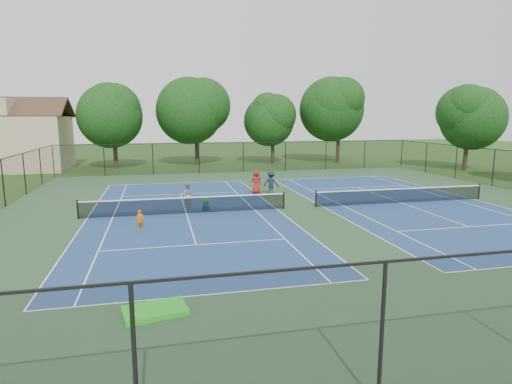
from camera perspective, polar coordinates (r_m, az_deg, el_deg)
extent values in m
plane|color=#234716|center=(26.77, 5.86, -2.12)|extent=(140.00, 140.00, 0.00)
cube|color=#29492A|center=(26.76, 5.86, -2.11)|extent=(36.00, 36.00, 0.01)
cube|color=navy|center=(25.42, -9.27, -2.83)|extent=(10.97, 23.77, 0.00)
cube|color=white|center=(37.09, -10.49, 1.19)|extent=(10.97, 0.06, 0.00)
cube|color=white|center=(14.11, -5.97, -13.41)|extent=(10.97, 0.06, 0.00)
cube|color=white|center=(25.69, -21.58, -3.27)|extent=(0.06, 23.77, 0.00)
cube|color=white|center=(26.32, 2.74, -2.26)|extent=(0.06, 23.77, 0.00)
cube|color=white|center=(25.52, -18.54, -3.17)|extent=(0.06, 23.77, 0.00)
cube|color=white|center=(25.99, -0.17, -2.40)|extent=(0.06, 23.77, 0.00)
cube|color=white|center=(31.69, -10.04, -0.29)|extent=(8.23, 0.06, 0.00)
cube|color=white|center=(19.25, -7.99, -6.98)|extent=(8.23, 0.06, 0.00)
cube|color=white|center=(25.42, -9.27, -2.82)|extent=(0.06, 12.80, 0.00)
cylinder|color=black|center=(25.66, -22.68, -2.17)|extent=(0.10, 0.10, 1.07)
cylinder|color=black|center=(26.34, 3.72, -1.10)|extent=(0.10, 0.10, 1.07)
cube|color=black|center=(25.33, -9.30, -1.82)|extent=(11.90, 0.01, 0.90)
cube|color=white|center=(25.23, -9.33, -0.75)|extent=(11.90, 0.04, 0.07)
cube|color=navy|center=(29.73, 18.75, -1.36)|extent=(10.97, 23.77, 0.00)
cube|color=white|center=(40.17, 9.89, 1.88)|extent=(10.97, 0.06, 0.00)
cube|color=white|center=(27.28, 8.88, -1.93)|extent=(0.06, 23.77, 0.00)
cube|color=white|center=(32.93, 26.91, -0.85)|extent=(0.06, 23.77, 0.00)
cube|color=white|center=(27.81, 11.50, -1.78)|extent=(0.06, 23.77, 0.00)
cube|color=white|center=(32.07, 25.03, -0.97)|extent=(0.06, 23.77, 0.00)
cube|color=white|center=(35.24, 13.33, 0.63)|extent=(8.23, 0.06, 0.00)
cube|color=white|center=(24.66, 26.53, -4.17)|extent=(8.23, 0.06, 0.00)
cube|color=white|center=(29.73, 18.75, -1.36)|extent=(0.06, 12.80, 0.00)
cylinder|color=black|center=(27.01, 7.99, -0.90)|extent=(0.10, 0.10, 1.07)
cylinder|color=black|center=(33.14, 27.60, 0.07)|extent=(0.10, 0.10, 1.07)
cube|color=black|center=(29.65, 18.80, -0.49)|extent=(11.90, 0.01, 0.90)
cube|color=white|center=(29.57, 18.85, 0.42)|extent=(11.90, 0.04, 0.07)
cylinder|color=black|center=(43.99, -25.42, 3.71)|extent=(0.08, 0.08, 3.00)
cylinder|color=black|center=(43.24, -19.58, 4.00)|extent=(0.08, 0.08, 3.00)
cylinder|color=black|center=(42.95, -13.60, 4.27)|extent=(0.08, 0.08, 3.00)
cylinder|color=black|center=(7.93, -15.82, -21.68)|extent=(0.08, 0.08, 3.00)
cylinder|color=black|center=(43.14, -7.60, 4.48)|extent=(0.08, 0.08, 3.00)
cylinder|color=black|center=(8.86, 16.40, -18.10)|extent=(0.08, 0.08, 3.00)
cylinder|color=black|center=(43.78, -1.70, 4.65)|extent=(0.08, 0.08, 3.00)
cylinder|color=black|center=(44.87, 3.96, 4.76)|extent=(0.08, 0.08, 3.00)
cylinder|color=black|center=(46.38, 9.31, 4.82)|extent=(0.08, 0.08, 3.00)
cylinder|color=black|center=(48.25, 14.28, 4.84)|extent=(0.08, 0.08, 3.00)
cylinder|color=black|center=(50.46, 18.85, 4.83)|extent=(0.08, 0.08, 3.00)
cylinder|color=black|center=(39.68, 29.09, 2.82)|extent=(0.08, 0.08, 3.00)
cylinder|color=black|center=(31.03, -30.65, 1.01)|extent=(0.08, 0.08, 3.00)
cylinder|color=black|center=(43.10, 25.12, 3.62)|extent=(0.08, 0.08, 3.00)
cylinder|color=black|center=(35.31, -28.48, 2.13)|extent=(0.08, 0.08, 3.00)
cylinder|color=black|center=(46.71, 21.74, 4.28)|extent=(0.08, 0.08, 3.00)
cylinder|color=black|center=(39.63, -26.78, 3.01)|extent=(0.08, 0.08, 3.00)
cube|color=black|center=(43.78, -1.70, 4.65)|extent=(36.00, 0.01, 3.00)
cube|color=black|center=(43.67, -1.71, 6.61)|extent=(36.00, 0.05, 0.05)
cylinder|color=#2D2116|center=(49.10, -18.25, 5.19)|extent=(0.44, 0.44, 3.78)
sphere|color=black|center=(48.96, -18.49, 9.58)|extent=(6.80, 6.80, 6.80)
sphere|color=black|center=(48.97, -18.53, 10.35)|extent=(5.58, 5.58, 5.58)
sphere|color=black|center=(48.98, -18.58, 11.13)|extent=(4.35, 4.35, 4.35)
cylinder|color=#2D2116|center=(51.07, -7.91, 5.97)|extent=(0.44, 0.44, 4.14)
sphere|color=black|center=(50.95, -8.02, 10.64)|extent=(7.60, 7.60, 7.60)
sphere|color=black|center=(50.97, -8.04, 11.34)|extent=(6.23, 6.23, 6.23)
sphere|color=black|center=(50.98, -8.06, 12.04)|extent=(4.86, 4.86, 4.86)
cylinder|color=#2D2116|center=(51.70, 2.24, 5.71)|extent=(0.44, 0.44, 3.42)
sphere|color=black|center=(51.55, 2.26, 9.43)|extent=(6.00, 6.00, 6.00)
sphere|color=black|center=(51.55, 2.27, 10.21)|extent=(4.92, 4.92, 4.92)
sphere|color=black|center=(51.56, 2.27, 11.00)|extent=(3.84, 3.84, 3.84)
cylinder|color=#2D2116|center=(53.39, 10.89, 6.16)|extent=(0.44, 0.44, 4.32)
sphere|color=black|center=(53.29, 11.04, 10.78)|extent=(7.80, 7.80, 7.80)
sphere|color=black|center=(53.30, 11.07, 11.44)|extent=(6.40, 6.40, 6.40)
sphere|color=black|center=(53.32, 11.09, 12.10)|extent=(4.99, 4.99, 4.99)
cylinder|color=#2D2116|center=(50.08, 26.17, 4.65)|extent=(0.44, 0.44, 3.60)
sphere|color=black|center=(49.93, 26.49, 8.78)|extent=(6.60, 6.60, 6.60)
sphere|color=black|center=(49.94, 26.55, 9.55)|extent=(5.41, 5.41, 5.41)
sphere|color=black|center=(49.95, 26.61, 10.32)|extent=(4.22, 4.22, 4.22)
cube|color=tan|center=(51.90, -29.31, 5.66)|extent=(10.00, 8.00, 5.60)
cube|color=tan|center=(51.83, -29.66, 9.71)|extent=(1.20, 8.00, 1.76)
cube|color=#422B1E|center=(49.92, -30.32, 9.80)|extent=(10.80, 4.10, 2.15)
cube|color=#422B1E|center=(53.76, -29.06, 9.83)|extent=(10.80, 4.10, 2.15)
imported|color=orange|center=(22.20, -15.19, -3.61)|extent=(0.41, 0.30, 1.03)
imported|color=#9C9C9F|center=(26.89, -9.18, -0.43)|extent=(0.81, 0.65, 1.58)
imported|color=#162132|center=(30.89, 2.02, 1.20)|extent=(1.30, 1.08, 1.74)
imported|color=maroon|center=(31.44, 0.02, 1.36)|extent=(0.92, 0.68, 1.74)
cube|color=navy|center=(26.11, -6.70, -2.14)|extent=(0.42, 0.32, 0.28)
cube|color=green|center=(26.04, -6.72, -1.37)|extent=(0.35, 0.30, 0.43)
cube|color=green|center=(13.15, -13.32, -15.13)|extent=(1.97, 1.45, 0.16)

